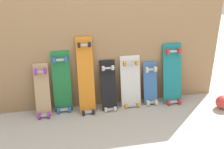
% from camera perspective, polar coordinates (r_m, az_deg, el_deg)
% --- Properties ---
extents(ground_plane, '(12.00, 12.00, 0.00)m').
position_cam_1_polar(ground_plane, '(3.12, -0.27, -6.73)').
color(ground_plane, '#B2AAA0').
extents(plywood_wall_panel, '(2.70, 0.04, 1.45)m').
position_cam_1_polar(plywood_wall_panel, '(2.91, -0.57, 6.56)').
color(plywood_wall_panel, '#99724C').
rests_on(plywood_wall_panel, ground).
extents(skateboard_natural, '(0.16, 0.24, 0.64)m').
position_cam_1_polar(skateboard_natural, '(2.91, -15.29, -4.09)').
color(skateboard_natural, tan).
rests_on(skateboard_natural, ground).
extents(skateboard_green, '(0.20, 0.16, 0.76)m').
position_cam_1_polar(skateboard_green, '(2.92, -11.11, -2.29)').
color(skateboard_green, '#1E7238').
rests_on(skateboard_green, ground).
extents(skateboard_orange, '(0.18, 0.26, 0.92)m').
position_cam_1_polar(skateboard_orange, '(2.86, -5.83, -1.00)').
color(skateboard_orange, orange).
rests_on(skateboard_orange, ground).
extents(skateboard_black, '(0.18, 0.25, 0.63)m').
position_cam_1_polar(skateboard_black, '(2.95, -0.74, -3.16)').
color(skateboard_black, black).
rests_on(skateboard_black, ground).
extents(skateboard_white, '(0.24, 0.21, 0.67)m').
position_cam_1_polar(skateboard_white, '(3.02, 4.19, -2.23)').
color(skateboard_white, silver).
rests_on(skateboard_white, ground).
extents(skateboard_blue, '(0.17, 0.20, 0.57)m').
position_cam_1_polar(skateboard_blue, '(3.11, 8.61, -2.52)').
color(skateboard_blue, '#386BAD').
rests_on(skateboard_blue, ground).
extents(skateboard_teal, '(0.23, 0.24, 0.78)m').
position_cam_1_polar(skateboard_teal, '(3.16, 13.34, -0.49)').
color(skateboard_teal, '#197A7F').
rests_on(skateboard_teal, ground).
extents(rubber_ball, '(0.16, 0.16, 0.16)m').
position_cam_1_polar(rubber_ball, '(3.27, 23.53, -5.71)').
color(rubber_ball, red).
rests_on(rubber_ball, ground).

